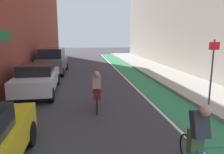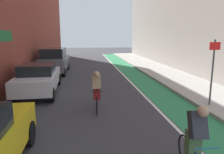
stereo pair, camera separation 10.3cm
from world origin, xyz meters
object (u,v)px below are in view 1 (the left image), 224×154
parked_sedan_white (38,78)px  cyclist_lead (198,139)px  cyclist_mid (97,89)px  street_sign_post (212,67)px  parked_suv_gray (53,61)px

parked_sedan_white → cyclist_lead: bearing=-57.3°
cyclist_lead → parked_sedan_white: bearing=122.7°
cyclist_mid → cyclist_lead: bearing=-67.2°
parked_sedan_white → street_sign_post: street_sign_post is taller
parked_sedan_white → street_sign_post: size_ratio=1.74×
parked_sedan_white → street_sign_post: (7.39, -3.32, 0.92)m
street_sign_post → parked_suv_gray: bearing=128.6°
cyclist_mid → street_sign_post: 4.66m
cyclist_lead → parked_suv_gray: bearing=109.4°
cyclist_mid → street_sign_post: size_ratio=0.64×
parked_sedan_white → parked_suv_gray: size_ratio=1.02×
street_sign_post → parked_sedan_white: bearing=155.8°
parked_suv_gray → parked_sedan_white: bearing=-90.0°
parked_sedan_white → parked_suv_gray: 5.94m
parked_sedan_white → parked_suv_gray: parked_suv_gray is taller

